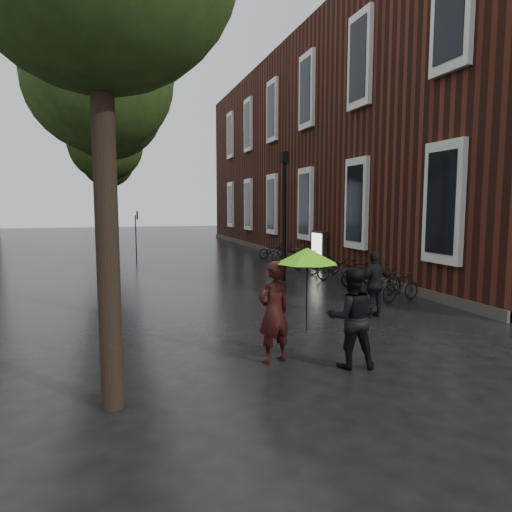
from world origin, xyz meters
name	(u,v)px	position (x,y,z in m)	size (l,w,h in m)	color
ground	(390,399)	(0.00, 0.00, 0.00)	(120.00, 120.00, 0.00)	black
brick_building	(356,155)	(10.47, 19.46, 5.99)	(10.20, 33.20, 12.00)	#38160F
street_trees	(106,128)	(-3.99, 15.91, 6.34)	(4.33, 34.03, 8.91)	black
person_burgundy	(274,312)	(-1.11, 2.12, 0.96)	(0.70, 0.46, 1.91)	black
person_black	(351,318)	(0.13, 1.44, 0.91)	(0.89, 0.69, 1.83)	black
lime_umbrella	(307,256)	(-0.56, 1.87, 2.02)	(1.14, 1.14, 1.67)	black
pedestrian_walking	(375,284)	(2.59, 4.57, 0.87)	(1.02, 0.43, 1.75)	black
parked_bicycles	(319,263)	(4.56, 12.09, 0.46)	(1.85, 12.68, 1.03)	black
ad_lightbox	(319,249)	(5.32, 13.65, 0.88)	(0.27, 1.16, 1.74)	black
lamp_post	(284,206)	(1.90, 9.37, 2.90)	(0.25, 0.25, 4.78)	black
cycle_sign	(137,228)	(-2.67, 18.81, 1.76)	(0.14, 0.48, 2.67)	#262628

